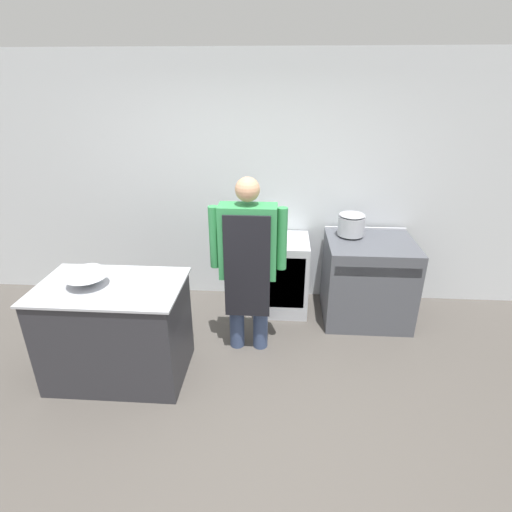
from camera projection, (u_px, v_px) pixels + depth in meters
name	position (u px, v px, depth m)	size (l,w,h in m)	color
ground_plane	(236.00, 433.00, 2.97)	(14.00, 14.00, 0.00)	#4C4742
wall_back	(255.00, 184.00, 4.39)	(8.00, 0.05, 2.70)	silver
prep_counter	(117.00, 331.00, 3.41)	(1.18, 0.75, 0.88)	#2D2D33
stove	(367.00, 280.00, 4.26)	(0.89, 0.78, 0.91)	#4C4F56
fridge_unit	(281.00, 275.00, 4.44)	(0.59, 0.59, 0.83)	silver
person_cook	(248.00, 257.00, 3.55)	(0.68, 0.24, 1.68)	#38476B
mixing_bowl	(87.00, 281.00, 3.21)	(0.34, 0.34, 0.09)	#B2B5BC
small_bowl	(88.00, 272.00, 3.39)	(0.22, 0.22, 0.06)	#B2B5BC
stock_pot	(351.00, 224.00, 4.16)	(0.27, 0.27, 0.24)	#B2B5BC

